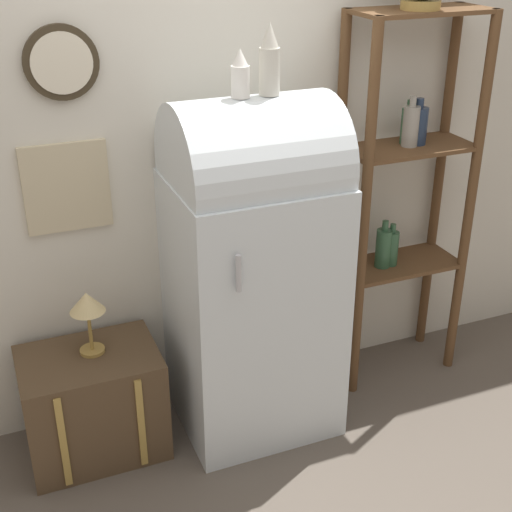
{
  "coord_description": "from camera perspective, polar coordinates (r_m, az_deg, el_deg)",
  "views": [
    {
      "loc": [
        -1.07,
        -2.41,
        2.27
      ],
      "look_at": [
        0.01,
        0.24,
        0.88
      ],
      "focal_mm": 50.0,
      "sensor_mm": 36.0,
      "label": 1
    }
  ],
  "objects": [
    {
      "name": "refrigerator",
      "position": [
        3.2,
        -0.24,
        -0.82
      ],
      "size": [
        0.71,
        0.65,
        1.6
      ],
      "color": "silver",
      "rests_on": "ground_plane"
    },
    {
      "name": "wall_back",
      "position": [
        3.3,
        -2.54,
        9.73
      ],
      "size": [
        7.0,
        0.09,
        2.7
      ],
      "color": "silver",
      "rests_on": "ground_plane"
    },
    {
      "name": "desk_lamp",
      "position": [
        3.15,
        -13.35,
        -3.97
      ],
      "size": [
        0.15,
        0.15,
        0.3
      ],
      "color": "#AD8942",
      "rests_on": "suitcase_trunk"
    },
    {
      "name": "shelf_unit",
      "position": [
        3.59,
        11.81,
        5.74
      ],
      "size": [
        0.65,
        0.32,
        1.88
      ],
      "color": "brown",
      "rests_on": "ground_plane"
    },
    {
      "name": "ground_plane",
      "position": [
        3.48,
        1.33,
        -14.81
      ],
      "size": [
        12.0,
        12.0,
        0.0
      ],
      "primitive_type": "plane",
      "color": "#60564C"
    },
    {
      "name": "vase_left",
      "position": [
        2.9,
        -1.27,
        14.28
      ],
      "size": [
        0.07,
        0.07,
        0.19
      ],
      "color": "white",
      "rests_on": "refrigerator"
    },
    {
      "name": "vase_center",
      "position": [
        2.93,
        1.09,
        15.31
      ],
      "size": [
        0.08,
        0.08,
        0.29
      ],
      "color": "beige",
      "rests_on": "refrigerator"
    },
    {
      "name": "suitcase_trunk",
      "position": [
        3.39,
        -12.89,
        -11.4
      ],
      "size": [
        0.61,
        0.44,
        0.51
      ],
      "color": "brown",
      "rests_on": "ground_plane"
    }
  ]
}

